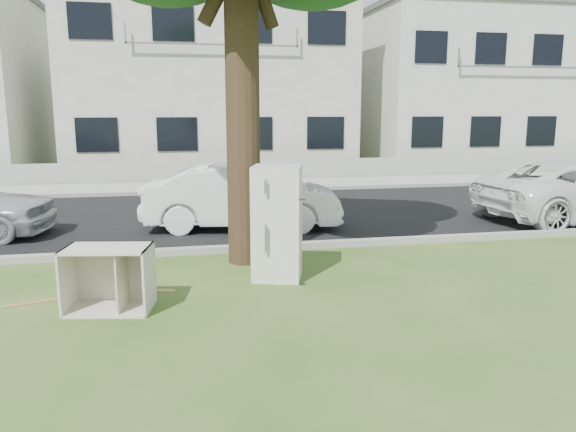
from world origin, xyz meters
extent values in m
plane|color=#364F1C|center=(0.00, 0.00, 0.00)|extent=(120.00, 120.00, 0.00)
cube|color=black|center=(0.00, 6.00, 0.01)|extent=(120.00, 7.00, 0.01)
cube|color=gray|center=(0.00, 2.45, 0.00)|extent=(120.00, 0.18, 0.12)
cube|color=gray|center=(0.00, 9.55, 0.00)|extent=(120.00, 0.18, 0.12)
cube|color=gray|center=(0.00, 11.00, 0.01)|extent=(120.00, 2.80, 0.01)
cube|color=gray|center=(0.00, 12.60, 0.35)|extent=(120.00, 0.15, 0.70)
cylinder|color=black|center=(-0.40, 1.80, 2.60)|extent=(0.54, 0.54, 5.20)
cube|color=silver|center=(0.00, 17.50, 3.60)|extent=(11.00, 8.00, 7.20)
cube|color=silver|center=(12.00, 17.50, 3.30)|extent=(10.00, 8.00, 6.60)
cube|color=#595451|center=(12.00, 17.50, 6.72)|extent=(10.20, 8.16, 0.24)
cube|color=beige|center=(-0.04, 0.78, 0.84)|extent=(0.85, 0.82, 1.69)
cube|color=white|center=(-2.35, -0.13, 0.41)|extent=(1.14, 0.82, 0.81)
cube|color=olive|center=(-3.17, 0.35, 0.01)|extent=(1.09, 0.41, 0.02)
cube|color=tan|center=(-1.95, 0.55, 0.01)|extent=(0.83, 0.32, 0.02)
cube|color=tan|center=(-2.45, 0.28, 0.01)|extent=(0.13, 0.74, 0.02)
imported|color=white|center=(-0.12, 4.40, 0.67)|extent=(4.26, 2.02, 1.35)
camera|label=1|loc=(-1.48, -7.19, 2.50)|focal=35.00mm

